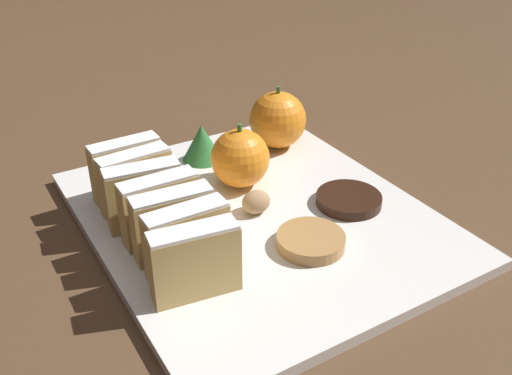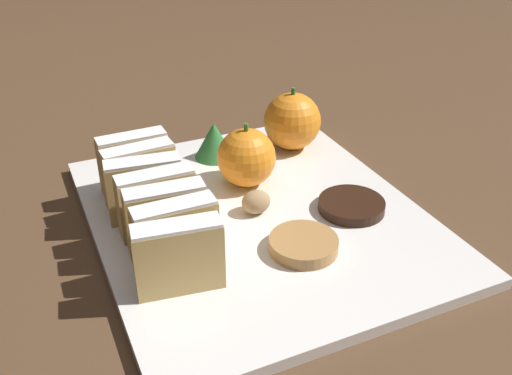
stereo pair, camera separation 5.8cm
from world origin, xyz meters
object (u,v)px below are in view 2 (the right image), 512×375
orange_near (292,121)px  orange_far (246,158)px  chocolate_cookie (351,205)px  walnut (251,202)px

orange_near → orange_far: orange_near is taller
orange_far → chocolate_cookie: bearing=-51.0°
orange_near → orange_far: bearing=-145.3°
orange_near → chocolate_cookie: orange_near is taller
walnut → orange_far: bearing=70.4°
orange_far → chocolate_cookie: orange_far is taller
orange_near → walnut: size_ratio=2.59×
orange_near → chocolate_cookie: bearing=-94.0°
orange_near → walnut: bearing=-132.7°
walnut → orange_near: bearing=47.3°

